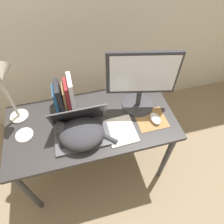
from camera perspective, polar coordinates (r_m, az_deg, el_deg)
ground_plane at (r=1.97m, az=-2.29°, el=-22.43°), size 12.00×12.00×0.00m
desk at (r=1.52m, az=-5.65°, el=-4.73°), size 1.21×0.60×0.72m
laptop at (r=1.36m, az=-8.85°, el=-4.88°), size 0.37×0.25×0.25m
cat at (r=1.32m, az=-9.04°, el=-5.95°), size 0.40×0.29×0.14m
external_monitor at (r=1.37m, az=8.42°, el=9.04°), size 0.47×0.24×0.48m
mousepad at (r=1.48m, az=11.08°, el=-2.04°), size 0.22×0.20×0.00m
computer_mouse at (r=1.47m, az=12.29°, el=-1.86°), size 0.07×0.11×0.04m
book_row at (r=1.50m, az=-13.49°, el=4.65°), size 0.15×0.16×0.26m
desk_lamp at (r=1.36m, az=-28.16°, el=7.06°), size 0.17×0.17×0.51m
notepad at (r=1.40m, az=2.60°, el=-5.27°), size 0.20×0.24×0.01m
cd_disc at (r=1.50m, az=-23.76°, el=-5.94°), size 0.12×0.12×0.00m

